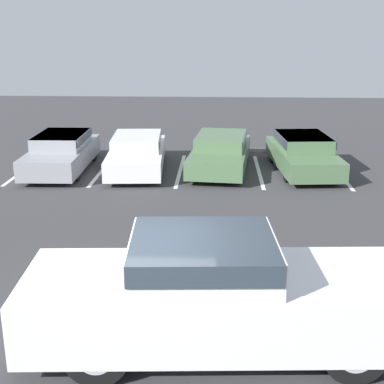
% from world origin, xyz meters
% --- Properties ---
extents(ground_plane, '(60.00, 60.00, 0.00)m').
position_xyz_m(ground_plane, '(0.00, 0.00, 0.00)').
color(ground_plane, '#38383A').
extents(stall_stripe_a, '(0.12, 4.27, 0.01)m').
position_xyz_m(stall_stripe_a, '(-5.20, 10.49, 0.00)').
color(stall_stripe_a, white).
rests_on(stall_stripe_a, ground_plane).
extents(stall_stripe_b, '(0.12, 4.27, 0.01)m').
position_xyz_m(stall_stripe_b, '(-2.59, 10.49, 0.00)').
color(stall_stripe_b, white).
rests_on(stall_stripe_b, ground_plane).
extents(stall_stripe_c, '(0.12, 4.27, 0.01)m').
position_xyz_m(stall_stripe_c, '(0.02, 10.49, 0.00)').
color(stall_stripe_c, white).
rests_on(stall_stripe_c, ground_plane).
extents(stall_stripe_d, '(0.12, 4.27, 0.01)m').
position_xyz_m(stall_stripe_d, '(2.63, 10.49, 0.00)').
color(stall_stripe_d, white).
rests_on(stall_stripe_d, ground_plane).
extents(stall_stripe_e, '(0.12, 4.27, 0.01)m').
position_xyz_m(stall_stripe_e, '(5.25, 10.49, 0.00)').
color(stall_stripe_e, white).
rests_on(stall_stripe_e, ground_plane).
extents(pickup_truck, '(5.87, 2.30, 1.74)m').
position_xyz_m(pickup_truck, '(1.37, 0.26, 0.88)').
color(pickup_truck, silver).
rests_on(pickup_truck, ground_plane).
extents(parked_sedan_a, '(1.80, 4.41, 1.22)m').
position_xyz_m(parked_sedan_a, '(-3.91, 10.35, 0.65)').
color(parked_sedan_a, gray).
rests_on(parked_sedan_a, ground_plane).
extents(parked_sedan_b, '(2.02, 4.48, 1.17)m').
position_xyz_m(parked_sedan_b, '(-1.41, 10.47, 0.63)').
color(parked_sedan_b, silver).
rests_on(parked_sedan_b, ground_plane).
extents(parked_sedan_c, '(2.21, 4.78, 1.16)m').
position_xyz_m(parked_sedan_c, '(1.36, 10.76, 0.62)').
color(parked_sedan_c, '#4C6B47').
rests_on(parked_sedan_c, ground_plane).
extents(parked_sedan_d, '(2.07, 4.45, 1.21)m').
position_xyz_m(parked_sedan_d, '(4.07, 10.61, 0.64)').
color(parked_sedan_d, '#4C6B47').
rests_on(parked_sedan_d, ground_plane).
extents(wheel_stop_curb, '(1.70, 0.20, 0.14)m').
position_xyz_m(wheel_stop_curb, '(2.89, 13.39, 0.07)').
color(wheel_stop_curb, '#B7B2A8').
rests_on(wheel_stop_curb, ground_plane).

